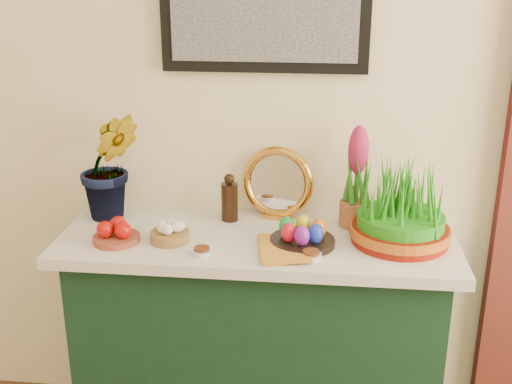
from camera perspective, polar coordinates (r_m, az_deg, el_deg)
room at (r=0.24m, az=-19.48°, el=-6.90°), size 4.50×4.54×2.72m
sideboard at (r=2.51m, az=0.13°, el=-13.61°), size 1.30×0.45×0.85m
tablecloth at (r=2.29m, az=0.14°, el=-4.28°), size 1.40×0.55×0.04m
hyacinth_green at (r=2.42m, az=-12.97°, el=3.77°), size 0.34×0.31×0.54m
apple_bowl at (r=2.27m, az=-12.34°, el=-3.54°), size 0.19×0.19×0.08m
garlic_basket at (r=2.24m, az=-7.69°, el=-3.63°), size 0.16×0.16×0.08m
vinegar_cruet at (r=2.39m, az=-2.37°, el=-0.70°), size 0.06×0.06×0.18m
mirror at (r=2.40m, az=1.94°, el=0.76°), size 0.28×0.12×0.28m
book at (r=2.14m, az=0.28°, el=-5.04°), size 0.18×0.24×0.03m
spice_dish_left at (r=2.14m, az=-4.84°, el=-5.27°), size 0.07×0.07×0.03m
spice_dish_right at (r=2.11m, az=4.92°, el=-5.61°), size 0.07×0.07×0.03m
egg_plate at (r=2.20m, az=4.14°, el=-3.88°), size 0.23×0.23×0.09m
hyacinth_pink at (r=2.33m, az=8.94°, el=0.89°), size 0.12×0.12×0.38m
wheatgrass_sabzeh at (r=2.24m, az=12.80°, el=-1.47°), size 0.34×0.34×0.28m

